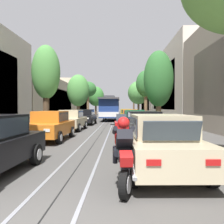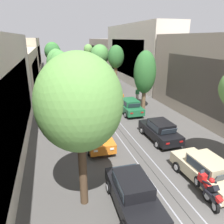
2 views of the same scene
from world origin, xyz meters
name	(u,v)px [view 1 (image 1 of 2)]	position (x,y,z in m)	size (l,w,h in m)	color
ground_plane	(109,121)	(0.00, 27.78, 0.00)	(173.60, 173.60, 0.00)	#4C4947
trolley_track_rails	(111,119)	(0.00, 32.72, 0.00)	(1.14, 77.44, 0.01)	gray
building_facade_left	(43,95)	(-9.99, 31.76, 3.69)	(5.36, 69.14, 8.13)	beige
building_facade_right	(181,90)	(10.39, 32.15, 4.34)	(5.78, 69.14, 10.10)	gray
parked_car_orange_second_left	(50,126)	(-2.51, 9.88, 0.80)	(2.08, 4.39, 1.58)	orange
parked_car_beige_mid_left	(71,120)	(-2.51, 15.53, 0.80)	(2.09, 4.40, 1.58)	#C1B28E
parked_car_black_fourth_left	(86,117)	(-2.25, 21.68, 0.80)	(2.10, 4.40, 1.58)	black
parked_car_beige_near_right	(160,143)	(2.36, 3.77, 0.80)	(2.11, 4.41, 1.58)	#C1B28E
parked_car_black_second_right	(144,126)	(2.52, 9.42, 0.80)	(2.05, 4.38, 1.58)	black
parked_car_green_mid_right	(134,120)	(2.47, 16.12, 0.80)	(2.04, 4.38, 1.58)	#1E6038
parked_car_orange_fourth_right	(130,117)	(2.42, 22.47, 0.80)	(2.04, 4.38, 1.58)	orange
parked_car_yellow_fifth_right	(126,115)	(2.24, 29.03, 0.80)	(2.08, 4.40, 1.58)	gold
street_tree_kerb_left_second	(46,73)	(-4.62, 15.94, 4.51)	(2.27, 2.04, 6.79)	#4C3826
street_tree_kerb_left_mid	(78,91)	(-4.39, 29.51, 4.09)	(3.05, 2.51, 6.33)	brown
street_tree_kerb_left_fourth	(88,90)	(-4.58, 41.22, 5.12)	(3.16, 2.55, 6.66)	brown
street_tree_kerb_left_far	(96,96)	(-4.38, 54.15, 4.47)	(3.99, 3.58, 6.87)	#4C3826
street_tree_kerb_right_second	(159,79)	(4.58, 17.22, 4.15)	(2.50, 2.31, 6.59)	brown
street_tree_kerb_right_mid	(146,84)	(4.84, 28.93, 4.87)	(2.62, 2.11, 6.78)	brown
street_tree_kerb_right_fourth	(139,93)	(4.81, 40.22, 4.47)	(3.88, 4.05, 6.60)	brown
street_tree_kerb_right_far	(134,95)	(4.76, 53.15, 4.86)	(2.36, 2.34, 6.32)	brown
cable_car_trolley	(110,108)	(0.00, 28.97, 1.66)	(2.59, 9.14, 3.28)	navy
motorcycle_with_rider	(123,150)	(1.33, 2.31, 0.86)	(0.55, 1.92, 1.63)	black
pedestrian_on_left_pavement	(45,116)	(-5.74, 19.17, 0.94)	(0.55, 0.41, 1.66)	slate
pedestrian_on_right_pavement	(75,113)	(-5.77, 34.50, 0.89)	(0.55, 0.39, 1.58)	#4C4233
pedestrian_crossing_far	(159,116)	(5.23, 20.60, 0.95)	(0.55, 0.23, 1.68)	slate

